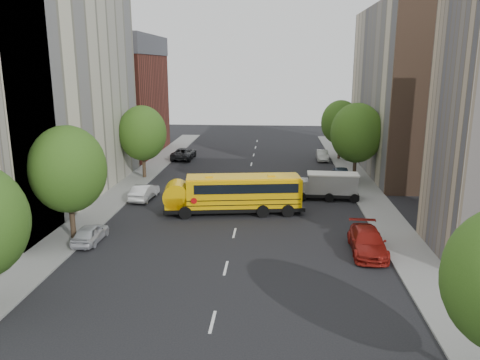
# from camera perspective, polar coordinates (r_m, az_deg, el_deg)

# --- Properties ---
(ground) EXTENTS (120.00, 120.00, 0.00)m
(ground) POSITION_cam_1_polar(r_m,az_deg,el_deg) (35.65, -0.41, -5.37)
(ground) COLOR black
(ground) RESTS_ON ground
(sidewalk_left) EXTENTS (3.00, 80.00, 0.12)m
(sidewalk_left) POSITION_cam_1_polar(r_m,az_deg,el_deg) (42.73, -15.42, -2.52)
(sidewalk_left) COLOR slate
(sidewalk_left) RESTS_ON ground
(sidewalk_right) EXTENTS (3.00, 80.00, 0.12)m
(sidewalk_right) POSITION_cam_1_polar(r_m,az_deg,el_deg) (41.22, 16.35, -3.18)
(sidewalk_right) COLOR slate
(sidewalk_right) RESTS_ON ground
(lane_markings) EXTENTS (0.15, 64.00, 0.01)m
(lane_markings) POSITION_cam_1_polar(r_m,az_deg,el_deg) (45.19, 0.62, -1.20)
(lane_markings) COLOR silver
(lane_markings) RESTS_ON ground
(building_left_cream) EXTENTS (10.00, 26.00, 20.00)m
(building_left_cream) POSITION_cam_1_polar(r_m,az_deg,el_deg) (44.70, -23.83, 10.48)
(building_left_cream) COLOR beige
(building_left_cream) RESTS_ON ground
(building_left_redbrick) EXTENTS (10.00, 15.00, 13.00)m
(building_left_redbrick) POSITION_cam_1_polar(r_m,az_deg,el_deg) (65.17, -14.50, 8.81)
(building_left_redbrick) COLOR maroon
(building_left_redbrick) RESTS_ON ground
(building_right_far) EXTENTS (10.00, 22.00, 18.00)m
(building_right_far) POSITION_cam_1_polar(r_m,az_deg,el_deg) (55.75, 20.47, 10.18)
(building_right_far) COLOR beige
(building_right_far) RESTS_ON ground
(building_right_sidewall) EXTENTS (10.10, 0.30, 18.00)m
(building_right_sidewall) POSITION_cam_1_polar(r_m,az_deg,el_deg) (45.28, 24.26, 9.19)
(building_right_sidewall) COLOR brown
(building_right_sidewall) RESTS_ON ground
(street_tree_1) EXTENTS (5.12, 5.12, 7.90)m
(street_tree_1) POSITION_cam_1_polar(r_m,az_deg,el_deg) (33.29, -20.25, 1.23)
(street_tree_1) COLOR #38281C
(street_tree_1) RESTS_ON ground
(street_tree_2) EXTENTS (4.99, 4.99, 7.71)m
(street_tree_2) POSITION_cam_1_polar(r_m,az_deg,el_deg) (49.98, -11.81, 5.61)
(street_tree_2) COLOR #38281C
(street_tree_2) RESTS_ON ground
(street_tree_4) EXTENTS (5.25, 5.25, 8.10)m
(street_tree_4) POSITION_cam_1_polar(r_m,az_deg,el_deg) (48.72, 14.03, 5.58)
(street_tree_4) COLOR #38281C
(street_tree_4) RESTS_ON ground
(street_tree_5) EXTENTS (4.86, 4.86, 7.51)m
(street_tree_5) POSITION_cam_1_polar(r_m,az_deg,el_deg) (60.53, 12.15, 6.87)
(street_tree_5) COLOR #38281C
(street_tree_5) RESTS_ON ground
(school_bus) EXTENTS (11.46, 4.09, 3.16)m
(school_bus) POSITION_cam_1_polar(r_m,az_deg,el_deg) (37.66, -0.87, -1.50)
(school_bus) COLOR black
(school_bus) RESTS_ON ground
(safari_truck) EXTENTS (5.67, 2.32, 2.39)m
(safari_truck) POSITION_cam_1_polar(r_m,az_deg,el_deg) (42.52, 10.60, -0.65)
(safari_truck) COLOR black
(safari_truck) RESTS_ON ground
(parked_car_0) EXTENTS (1.57, 3.80, 1.29)m
(parked_car_0) POSITION_cam_1_polar(r_m,az_deg,el_deg) (33.45, -17.79, -6.20)
(parked_car_0) COLOR silver
(parked_car_0) RESTS_ON ground
(parked_car_1) EXTENTS (1.81, 4.34, 1.40)m
(parked_car_1) POSITION_cam_1_polar(r_m,az_deg,el_deg) (42.68, -11.60, -1.43)
(parked_car_1) COLOR silver
(parked_car_1) RESTS_ON ground
(parked_car_2) EXTENTS (2.67, 5.46, 1.49)m
(parked_car_2) POSITION_cam_1_polar(r_m,az_deg,el_deg) (60.28, -6.87, 3.25)
(parked_car_2) COLOR black
(parked_car_2) RESTS_ON ground
(parked_car_3) EXTENTS (2.29, 5.29, 1.52)m
(parked_car_3) POSITION_cam_1_polar(r_m,az_deg,el_deg) (31.21, 15.27, -7.25)
(parked_car_3) COLOR maroon
(parked_car_3) RESTS_ON ground
(parked_car_4) EXTENTS (2.19, 4.81, 1.60)m
(parked_car_4) POSITION_cam_1_polar(r_m,az_deg,el_deg) (48.54, 12.26, 0.51)
(parked_car_4) COLOR #34435B
(parked_car_4) RESTS_ON ground
(parked_car_5) EXTENTS (1.40, 3.92, 1.29)m
(parked_car_5) POSITION_cam_1_polar(r_m,az_deg,el_deg) (59.89, 10.00, 2.96)
(parked_car_5) COLOR #A4A6A1
(parked_car_5) RESTS_ON ground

